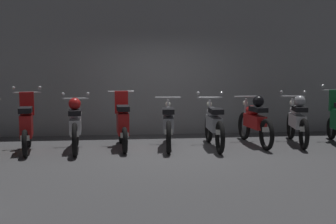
{
  "coord_description": "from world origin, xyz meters",
  "views": [
    {
      "loc": [
        -0.98,
        -8.15,
        1.67
      ],
      "look_at": [
        -0.0,
        0.5,
        0.75
      ],
      "focal_mm": 44.94,
      "sensor_mm": 36.0,
      "label": 1
    }
  ],
  "objects_px": {
    "motorbike_slot_6": "(255,121)",
    "motorbike_slot_3": "(123,123)",
    "motorbike_slot_4": "(168,124)",
    "motorbike_slot_1": "(27,125)",
    "motorbike_slot_5": "(214,124)",
    "motorbike_slot_7": "(297,120)",
    "motorbike_slot_2": "(75,124)"
  },
  "relations": [
    {
      "from": "motorbike_slot_2",
      "to": "motorbike_slot_7",
      "type": "xyz_separation_m",
      "value": [
        4.74,
        0.16,
        0.0
      ]
    },
    {
      "from": "motorbike_slot_2",
      "to": "motorbike_slot_1",
      "type": "bearing_deg",
      "value": -178.97
    },
    {
      "from": "motorbike_slot_5",
      "to": "motorbike_slot_6",
      "type": "relative_size",
      "value": 1.0
    },
    {
      "from": "motorbike_slot_1",
      "to": "motorbike_slot_3",
      "type": "relative_size",
      "value": 1.0
    },
    {
      "from": "motorbike_slot_6",
      "to": "motorbike_slot_7",
      "type": "distance_m",
      "value": 0.95
    },
    {
      "from": "motorbike_slot_2",
      "to": "motorbike_slot_5",
      "type": "relative_size",
      "value": 1.0
    },
    {
      "from": "motorbike_slot_4",
      "to": "motorbike_slot_5",
      "type": "distance_m",
      "value": 0.95
    },
    {
      "from": "motorbike_slot_1",
      "to": "motorbike_slot_5",
      "type": "relative_size",
      "value": 0.86
    },
    {
      "from": "motorbike_slot_1",
      "to": "motorbike_slot_4",
      "type": "bearing_deg",
      "value": 2.37
    },
    {
      "from": "motorbike_slot_1",
      "to": "motorbike_slot_4",
      "type": "height_order",
      "value": "motorbike_slot_1"
    },
    {
      "from": "motorbike_slot_2",
      "to": "motorbike_slot_6",
      "type": "relative_size",
      "value": 1.0
    },
    {
      "from": "motorbike_slot_5",
      "to": "motorbike_slot_6",
      "type": "bearing_deg",
      "value": 12.52
    },
    {
      "from": "motorbike_slot_1",
      "to": "motorbike_slot_2",
      "type": "relative_size",
      "value": 0.86
    },
    {
      "from": "motorbike_slot_6",
      "to": "motorbike_slot_3",
      "type": "bearing_deg",
      "value": -178.68
    },
    {
      "from": "motorbike_slot_1",
      "to": "motorbike_slot_6",
      "type": "relative_size",
      "value": 0.86
    },
    {
      "from": "motorbike_slot_3",
      "to": "motorbike_slot_5",
      "type": "relative_size",
      "value": 0.86
    },
    {
      "from": "motorbike_slot_2",
      "to": "motorbike_slot_7",
      "type": "distance_m",
      "value": 4.75
    },
    {
      "from": "motorbike_slot_4",
      "to": "motorbike_slot_3",
      "type": "bearing_deg",
      "value": 178.52
    },
    {
      "from": "motorbike_slot_4",
      "to": "motorbike_slot_1",
      "type": "bearing_deg",
      "value": -177.63
    },
    {
      "from": "motorbike_slot_3",
      "to": "motorbike_slot_5",
      "type": "height_order",
      "value": "motorbike_slot_3"
    },
    {
      "from": "motorbike_slot_1",
      "to": "motorbike_slot_3",
      "type": "bearing_deg",
      "value": 4.29
    },
    {
      "from": "motorbike_slot_1",
      "to": "motorbike_slot_2",
      "type": "distance_m",
      "value": 0.95
    },
    {
      "from": "motorbike_slot_5",
      "to": "motorbike_slot_3",
      "type": "bearing_deg",
      "value": 175.64
    },
    {
      "from": "motorbike_slot_5",
      "to": "motorbike_slot_7",
      "type": "height_order",
      "value": "same"
    },
    {
      "from": "motorbike_slot_1",
      "to": "motorbike_slot_6",
      "type": "height_order",
      "value": "motorbike_slot_1"
    },
    {
      "from": "motorbike_slot_5",
      "to": "motorbike_slot_6",
      "type": "height_order",
      "value": "motorbike_slot_5"
    },
    {
      "from": "motorbike_slot_1",
      "to": "motorbike_slot_3",
      "type": "height_order",
      "value": "motorbike_slot_1"
    },
    {
      "from": "motorbike_slot_3",
      "to": "motorbike_slot_7",
      "type": "height_order",
      "value": "motorbike_slot_3"
    },
    {
      "from": "motorbike_slot_3",
      "to": "motorbike_slot_6",
      "type": "xyz_separation_m",
      "value": [
        2.85,
        0.07,
        0.0
      ]
    },
    {
      "from": "motorbike_slot_5",
      "to": "motorbike_slot_7",
      "type": "relative_size",
      "value": 1.01
    },
    {
      "from": "motorbike_slot_2",
      "to": "motorbike_slot_4",
      "type": "distance_m",
      "value": 1.9
    },
    {
      "from": "motorbike_slot_1",
      "to": "motorbike_slot_6",
      "type": "distance_m",
      "value": 4.75
    }
  ]
}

